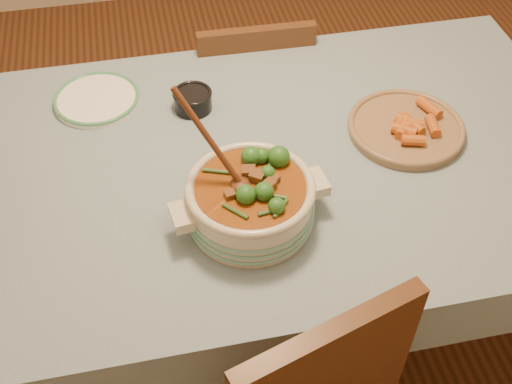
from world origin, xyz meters
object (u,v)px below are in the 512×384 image
white_plate (97,99)px  chair_far (252,99)px  dining_table (291,177)px  stew_casserole (250,199)px  condiment_bowl (193,99)px  fried_plate (406,126)px

white_plate → chair_far: bearing=27.9°
dining_table → chair_far: 0.64m
dining_table → chair_far: bearing=89.2°
dining_table → stew_casserole: stew_casserole is taller
chair_far → condiment_bowl: bearing=57.2°
dining_table → white_plate: size_ratio=5.63×
white_plate → stew_casserole: bearing=-56.9°
fried_plate → chair_far: chair_far is taller
fried_plate → chair_far: 0.74m
fried_plate → condiment_bowl: bearing=158.4°
white_plate → condiment_bowl: condiment_bowl is taller
stew_casserole → fried_plate: size_ratio=0.99×
condiment_bowl → chair_far: size_ratio=0.17×
dining_table → stew_casserole: 0.31m
condiment_bowl → white_plate: bearing=162.7°
dining_table → chair_far: size_ratio=2.02×
stew_casserole → fried_plate: bearing=25.3°
white_plate → fried_plate: (0.84, -0.31, 0.01)m
stew_casserole → white_plate: (-0.35, 0.54, -0.07)m
stew_casserole → white_plate: size_ratio=1.31×
condiment_bowl → fried_plate: (0.57, -0.23, -0.01)m
chair_far → stew_casserole: bearing=79.8°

